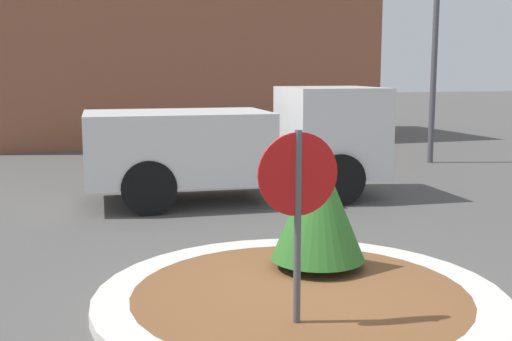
{
  "coord_description": "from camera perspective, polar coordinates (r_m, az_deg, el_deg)",
  "views": [
    {
      "loc": [
        -2.5,
        -6.28,
        2.55
      ],
      "look_at": [
        0.29,
        2.5,
        1.1
      ],
      "focal_mm": 45.0,
      "sensor_mm": 36.0,
      "label": 1
    }
  ],
  "objects": [
    {
      "name": "ground_plane",
      "position": [
        7.22,
        3.91,
        -11.75
      ],
      "size": [
        120.0,
        120.0,
        0.0
      ],
      "primitive_type": "plane",
      "color": "#514F4C"
    },
    {
      "name": "stop_sign",
      "position": [
        6.01,
        3.74,
        -2.23
      ],
      "size": [
        0.79,
        0.07,
        2.0
      ],
      "color": "#4C4C51",
      "rests_on": "ground_plane"
    },
    {
      "name": "utility_truck",
      "position": [
        12.64,
        -1.32,
        2.6
      ],
      "size": [
        5.91,
        2.55,
        2.21
      ],
      "rotation": [
        0.0,
        0.0,
        -0.07
      ],
      "color": "silver",
      "rests_on": "ground_plane"
    },
    {
      "name": "storefront_building",
      "position": [
        24.37,
        -7.67,
        10.42
      ],
      "size": [
        14.29,
        6.07,
        6.43
      ],
      "color": "#93563D",
      "rests_on": "ground_plane"
    },
    {
      "name": "island_shrub",
      "position": [
        7.82,
        5.57,
        -2.94
      ],
      "size": [
        1.15,
        1.15,
        1.49
      ],
      "color": "brown",
      "rests_on": "traffic_island"
    },
    {
      "name": "traffic_island",
      "position": [
        7.2,
        3.91,
        -11.23
      ],
      "size": [
        4.5,
        4.5,
        0.14
      ],
      "color": "beige",
      "rests_on": "ground_plane"
    },
    {
      "name": "light_pole",
      "position": [
        18.41,
        15.77,
        14.22
      ],
      "size": [
        0.7,
        0.3,
        7.56
      ],
      "color": "#4C4C51",
      "rests_on": "ground_plane"
    }
  ]
}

